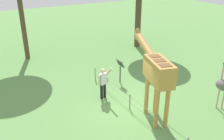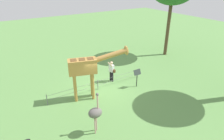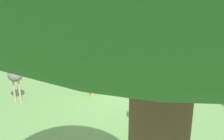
{
  "view_description": "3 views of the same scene",
  "coord_description": "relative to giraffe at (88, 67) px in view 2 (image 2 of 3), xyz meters",
  "views": [
    {
      "loc": [
        -7.94,
        5.71,
        6.17
      ],
      "look_at": [
        0.64,
        0.68,
        1.83
      ],
      "focal_mm": 39.39,
      "sensor_mm": 36.0,
      "label": 1
    },
    {
      "loc": [
        -5.4,
        -10.41,
        7.11
      ],
      "look_at": [
        0.85,
        -0.38,
        1.5
      ],
      "focal_mm": 31.32,
      "sensor_mm": 36.0,
      "label": 2
    },
    {
      "loc": [
        8.75,
        -7.14,
        5.28
      ],
      "look_at": [
        0.34,
        -0.54,
        1.42
      ],
      "focal_mm": 47.16,
      "sensor_mm": 36.0,
      "label": 3
    }
  ],
  "objects": [
    {
      "name": "wire_fence",
      "position": [
        0.93,
        0.57,
        -1.75
      ],
      "size": [
        7.05,
        0.05,
        0.75
      ],
      "color": "slate",
      "rests_on": "ground_plane"
    },
    {
      "name": "info_sign",
      "position": [
        3.49,
        -0.52,
        -1.21
      ],
      "size": [
        0.56,
        0.21,
        1.32
      ],
      "color": "black",
      "rests_on": "ground_plane"
    },
    {
      "name": "ground_plane",
      "position": [
        0.93,
        0.46,
        -2.16
      ],
      "size": [
        60.0,
        60.0,
        0.0
      ],
      "primitive_type": "plane",
      "color": "#60934C"
    },
    {
      "name": "giraffe",
      "position": [
        0.0,
        0.0,
        0.0
      ],
      "size": [
        3.79,
        1.59,
        3.37
      ],
      "color": "#BC8942",
      "rests_on": "ground_plane"
    },
    {
      "name": "visitor",
      "position": [
        2.4,
        1.14,
        -1.25
      ],
      "size": [
        0.63,
        0.57,
        1.72
      ],
      "color": "black",
      "rests_on": "ground_plane"
    },
    {
      "name": "ostrich",
      "position": [
        -1.11,
        -3.04,
        -0.98
      ],
      "size": [
        0.7,
        0.56,
        2.25
      ],
      "color": "#CC9E93",
      "rests_on": "ground_plane"
    }
  ]
}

